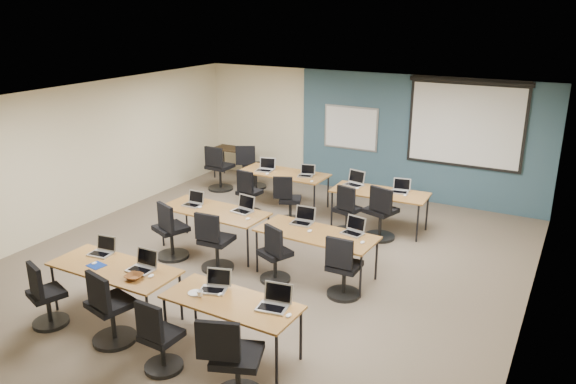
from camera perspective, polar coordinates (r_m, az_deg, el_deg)
The scene contains 58 objects.
floor at distance 9.32m, azimuth -2.71°, elevation -7.47°, with size 8.00×9.00×0.02m, color #6B6354.
ceiling at distance 8.49m, azimuth -2.99°, elevation 9.15°, with size 8.00×9.00×0.02m, color white.
wall_back at distance 12.74m, azimuth 7.75°, elevation 5.95°, with size 8.00×0.04×2.70m, color beige.
wall_front at distance 5.79m, azimuth -27.09°, elevation -11.77°, with size 8.00×0.04×2.70m, color beige.
wall_left at distance 11.34m, azimuth -20.43°, elevation 3.40°, with size 0.04×9.00×2.70m, color beige.
wall_right at distance 7.66m, azimuth 23.76°, elevation -4.00°, with size 0.04×9.00×2.70m, color beige.
blue_accent_panel at distance 12.34m, azimuth 13.14°, elevation 5.23°, with size 5.50×0.04×2.70m, color #3D5977.
whiteboard at distance 12.76m, azimuth 6.38°, elevation 6.48°, with size 1.28×0.03×0.98m.
projector_screen at distance 11.96m, azimuth 17.64°, elevation 7.07°, with size 2.40×0.10×1.82m.
training_table_front_left at distance 7.97m, azimuth -17.24°, elevation -7.56°, with size 1.82×0.76×0.73m.
training_table_front_right at distance 6.85m, azimuth -5.78°, elevation -11.29°, with size 1.69×0.70×0.73m.
training_table_mid_left at distance 9.74m, azimuth -7.51°, elevation -2.04°, with size 1.90×0.79×0.73m.
training_table_mid_right at distance 8.71m, azimuth 2.88°, elevation -4.43°, with size 1.88×0.78×0.73m.
training_table_back_left at distance 11.80m, azimuth -0.44°, elevation 1.79°, with size 1.88×0.79×0.73m.
training_table_back_right at distance 10.73m, azimuth 9.31°, elevation -0.20°, with size 1.80×0.75×0.73m.
laptop_0 at distance 8.38m, azimuth -18.33°, elevation -5.58°, with size 0.31×0.27×0.24m.
mouse_0 at distance 8.12m, azimuth -19.08°, elevation -6.85°, with size 0.05×0.09×0.03m, color white.
task_chair_0 at distance 8.15m, azimuth -23.44°, elevation -10.02°, with size 0.49×0.47×0.96m.
laptop_1 at distance 7.75m, azimuth -14.53°, elevation -7.19°, with size 0.34×0.29×0.26m.
mouse_1 at distance 7.55m, azimuth -13.76°, elevation -8.28°, with size 0.06×0.10×0.04m, color white.
task_chair_1 at distance 7.48m, azimuth -17.68°, elevation -11.64°, with size 0.56×0.56×1.03m.
laptop_2 at distance 7.07m, azimuth -7.40°, elevation -9.34°, with size 0.32×0.27×0.24m.
mouse_2 at distance 6.95m, azimuth -6.91°, elevation -10.29°, with size 0.06×0.09×0.03m, color white.
task_chair_2 at distance 6.84m, azimuth -12.97°, elevation -14.64°, with size 0.46×0.46×0.95m.
laptop_3 at distance 6.64m, azimuth -1.39°, elevation -11.09°, with size 0.35×0.30×0.26m.
mouse_3 at distance 6.48m, azimuth 0.06°, elevation -12.43°, with size 0.06×0.10×0.03m, color white.
task_chair_3 at distance 6.24m, azimuth -5.59°, elevation -17.26°, with size 0.60×0.57×1.05m.
laptop_4 at distance 9.99m, azimuth -9.57°, elevation -0.98°, with size 0.31×0.27×0.24m.
mouse_4 at distance 9.85m, azimuth -8.94°, elevation -1.53°, with size 0.06×0.10×0.03m, color white.
task_chair_4 at distance 9.59m, azimuth -11.86°, elevation -4.30°, with size 0.58×0.55×1.02m.
laptop_5 at distance 9.59m, azimuth -4.52°, elevation -1.59°, with size 0.34×0.29×0.26m.
mouse_5 at distance 9.23m, azimuth -4.09°, elevation -2.72°, with size 0.06×0.10×0.03m, color white.
task_chair_5 at distance 9.07m, azimuth -7.46°, elevation -5.46°, with size 0.53×0.53×1.01m.
laptop_6 at distance 9.05m, azimuth 1.54°, elevation -2.78°, with size 0.34×0.29×0.26m.
mouse_6 at distance 8.73m, azimuth 2.22°, elevation -3.97°, with size 0.06×0.10×0.04m, color white.
task_chair_6 at distance 8.63m, azimuth -1.36°, elevation -6.75°, with size 0.51×0.48×0.96m.
laptop_7 at distance 8.71m, azimuth 6.70°, elevation -3.78°, with size 0.32×0.28×0.25m.
mouse_7 at distance 8.39m, azimuth 7.58°, elevation -5.08°, with size 0.06×0.10×0.03m, color white.
task_chair_7 at distance 8.23m, azimuth 5.58°, elevation -8.09°, with size 0.50×0.50×0.98m.
laptop_8 at distance 11.93m, azimuth -2.31°, elevation 2.50°, with size 0.35×0.30×0.26m.
mouse_8 at distance 11.66m, azimuth -2.11°, elevation 1.86°, with size 0.06×0.10×0.04m, color white.
task_chair_8 at distance 11.41m, azimuth -4.04°, elevation -0.40°, with size 0.47×0.47×0.95m.
laptop_9 at distance 11.54m, azimuth 1.86°, elevation 1.91°, with size 0.30×0.25×0.23m.
mouse_9 at distance 11.17m, azimuth 2.43°, elevation 1.09°, with size 0.06×0.09×0.03m, color white.
task_chair_9 at distance 10.99m, azimuth 0.02°, elevation -1.12°, with size 0.49×0.46×0.95m.
laptop_10 at distance 11.03m, azimuth 6.79°, elevation 1.06°, with size 0.36×0.31×0.27m.
mouse_10 at distance 10.82m, azimuth 7.05°, elevation 0.40°, with size 0.06×0.10×0.04m, color white.
task_chair_10 at distance 10.49m, azimuth 5.97°, elevation -2.18°, with size 0.47×0.47×0.95m.
laptop_11 at distance 10.75m, azimuth 11.34°, elevation 0.31°, with size 0.32×0.28×0.25m.
mouse_11 at distance 10.56m, azimuth 11.81°, elevation -0.34°, with size 0.05×0.09×0.03m, color white.
task_chair_11 at distance 10.29m, azimuth 9.36°, elevation -2.52°, with size 0.57×0.56×1.04m.
blue_mousepad at distance 8.06m, azimuth -18.89°, elevation -7.07°, with size 0.23×0.19×0.01m, color navy.
snack_bowl at distance 7.55m, azimuth -15.39°, elevation -8.30°, with size 0.23×0.23×0.06m, color brown.
snack_plate at distance 7.04m, azimuth -9.42°, elevation -10.08°, with size 0.18×0.18×0.01m, color white.
coffee_cup at distance 6.93m, azimuth -8.93°, elevation -10.21°, with size 0.07×0.07×0.06m, color silver.
utility_table at distance 13.83m, azimuth -5.63°, elevation 4.09°, with size 0.96×0.54×0.75m.
spare_chair_a at distance 13.06m, azimuth -3.65°, elevation 2.21°, with size 0.61×0.55×1.03m.
spare_chair_b at distance 12.98m, azimuth -7.05°, elevation 2.06°, with size 0.58×0.58×1.05m.
Camera 1 is at (4.38, -7.15, 4.07)m, focal length 35.00 mm.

